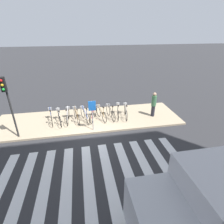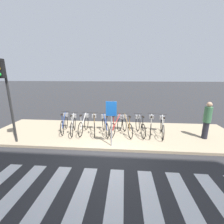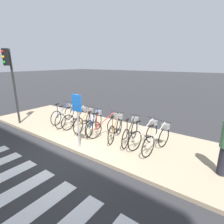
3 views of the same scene
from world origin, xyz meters
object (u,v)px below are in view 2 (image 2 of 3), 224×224
parked_bicycle_1 (73,124)px  parked_bicycle_4 (105,125)px  parked_bicycle_6 (127,125)px  parked_bicycle_7 (140,125)px  pedestrian (207,120)px  traffic_light (5,85)px  parked_bicycle_5 (117,125)px  parked_bicycle_8 (151,125)px  parked_bicycle_9 (162,126)px  sign_post (111,116)px  parked_bicycle_2 (84,124)px  parked_bicycle_0 (65,123)px  parked_bicycle_3 (94,124)px

parked_bicycle_1 → parked_bicycle_4: bearing=1.6°
parked_bicycle_6 → parked_bicycle_7: (0.67, 0.03, 0.00)m
parked_bicycle_6 → pedestrian: (3.74, -0.29, 0.48)m
parked_bicycle_1 → traffic_light: size_ratio=0.48×
parked_bicycle_5 → pedestrian: size_ratio=0.93×
parked_bicycle_5 → parked_bicycle_7: size_ratio=0.97×
parked_bicycle_8 → traffic_light: 6.84m
parked_bicycle_1 → traffic_light: traffic_light is taller
parked_bicycle_9 → sign_post: 2.95m
parked_bicycle_8 → traffic_light: traffic_light is taller
parked_bicycle_6 → pedestrian: pedestrian is taller
parked_bicycle_2 → sign_post: (1.58, -1.45, 0.87)m
parked_bicycle_4 → parked_bicycle_9: 2.90m
parked_bicycle_6 → parked_bicycle_7: bearing=2.6°
parked_bicycle_6 → sign_post: sign_post is taller
parked_bicycle_2 → parked_bicycle_5: 1.75m
parked_bicycle_0 → parked_bicycle_2: bearing=-4.3°
parked_bicycle_2 → parked_bicycle_5: bearing=-1.3°
parked_bicycle_5 → parked_bicycle_8: 1.75m
pedestrian → parked_bicycle_5: bearing=176.4°
parked_bicycle_2 → parked_bicycle_5: size_ratio=1.05×
parked_bicycle_3 → parked_bicycle_1: bearing=-177.2°
parked_bicycle_1 → parked_bicycle_3: same height
parked_bicycle_9 → sign_post: size_ratio=0.88×
parked_bicycle_5 → pedestrian: (4.24, -0.27, 0.48)m
parked_bicycle_2 → parked_bicycle_7: bearing=0.3°
parked_bicycle_2 → pedestrian: pedestrian is taller
parked_bicycle_0 → parked_bicycle_8: 4.59m
parked_bicycle_4 → sign_post: 1.71m
parked_bicycle_1 → parked_bicycle_5: size_ratio=1.03×
parked_bicycle_5 → parked_bicycle_8: same height
parked_bicycle_9 → parked_bicycle_2: bearing=179.1°
parked_bicycle_2 → parked_bicycle_7: (2.92, 0.02, 0.00)m
parked_bicycle_3 → parked_bicycle_2: bearing=175.3°
parked_bicycle_1 → parked_bicycle_2: size_ratio=0.99×
traffic_light → parked_bicycle_5: bearing=17.8°
parked_bicycle_3 → parked_bicycle_9: (3.47, -0.02, 0.00)m
parked_bicycle_3 → parked_bicycle_7: same height
traffic_light → parked_bicycle_6: bearing=16.4°
parked_bicycle_5 → parked_bicycle_7: 1.17m
parked_bicycle_3 → parked_bicycle_5: bearing=0.4°
parked_bicycle_1 → sign_post: (2.13, -1.35, 0.87)m
parked_bicycle_4 → parked_bicycle_3: bearing=179.1°
parked_bicycle_2 → sign_post: 2.31m
pedestrian → parked_bicycle_7: bearing=174.0°
parked_bicycle_7 → parked_bicycle_9: same height
parked_bicycle_1 → parked_bicycle_6: 2.80m
parked_bicycle_2 → parked_bicycle_7: size_ratio=1.01×
parked_bicycle_0 → pedestrian: (7.08, -0.39, 0.48)m
parked_bicycle_0 → traffic_light: bearing=-137.3°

